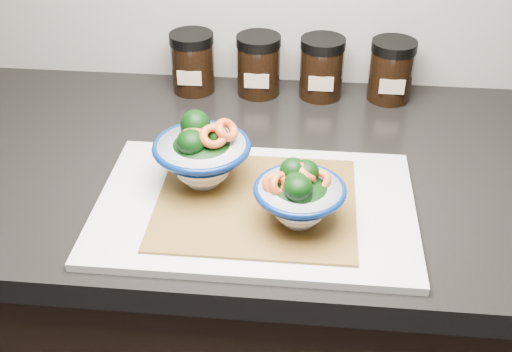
# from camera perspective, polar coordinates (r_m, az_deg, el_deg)

# --- Properties ---
(countertop) EXTENTS (3.50, 0.60, 0.04)m
(countertop) POSITION_cam_1_polar(r_m,az_deg,el_deg) (1.03, -1.55, 0.45)
(countertop) COLOR black
(countertop) RESTS_ON cabinet
(cutting_board) EXTENTS (0.45, 0.30, 0.01)m
(cutting_board) POSITION_cam_1_polar(r_m,az_deg,el_deg) (0.91, -0.08, -2.77)
(cutting_board) COLOR silver
(cutting_board) RESTS_ON countertop
(bamboo_mat) EXTENTS (0.28, 0.24, 0.00)m
(bamboo_mat) POSITION_cam_1_polar(r_m,az_deg,el_deg) (0.91, 0.00, -2.40)
(bamboo_mat) COLOR olive
(bamboo_mat) RESTS_ON cutting_board
(bowl_left) EXTENTS (0.14, 0.14, 0.11)m
(bowl_left) POSITION_cam_1_polar(r_m,az_deg,el_deg) (0.93, -4.85, 1.99)
(bowl_left) COLOR white
(bowl_left) RESTS_ON bamboo_mat
(bowl_right) EXTENTS (0.12, 0.12, 0.10)m
(bowl_right) POSITION_cam_1_polar(r_m,az_deg,el_deg) (0.85, 3.86, -1.82)
(bowl_right) COLOR white
(bowl_right) RESTS_ON bamboo_mat
(spice_jar_a) EXTENTS (0.08, 0.08, 0.11)m
(spice_jar_a) POSITION_cam_1_polar(r_m,az_deg,el_deg) (1.22, -5.65, 10.03)
(spice_jar_a) COLOR black
(spice_jar_a) RESTS_ON countertop
(spice_jar_b) EXTENTS (0.08, 0.08, 0.11)m
(spice_jar_b) POSITION_cam_1_polar(r_m,az_deg,el_deg) (1.20, 0.23, 9.84)
(spice_jar_b) COLOR black
(spice_jar_b) RESTS_ON countertop
(spice_jar_c) EXTENTS (0.08, 0.08, 0.11)m
(spice_jar_c) POSITION_cam_1_polar(r_m,az_deg,el_deg) (1.20, 5.85, 9.57)
(spice_jar_c) COLOR black
(spice_jar_c) RESTS_ON countertop
(spice_jar_d) EXTENTS (0.08, 0.08, 0.11)m
(spice_jar_d) POSITION_cam_1_polar(r_m,az_deg,el_deg) (1.21, 11.93, 9.17)
(spice_jar_d) COLOR black
(spice_jar_d) RESTS_ON countertop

